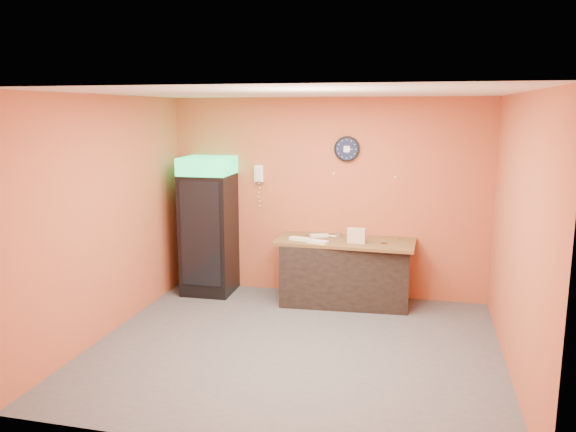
% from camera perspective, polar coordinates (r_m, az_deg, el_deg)
% --- Properties ---
extents(floor, '(4.50, 4.50, 0.00)m').
position_cam_1_polar(floor, '(6.47, 0.72, -13.20)').
color(floor, '#47474C').
rests_on(floor, ground).
extents(back_wall, '(4.50, 0.02, 2.80)m').
position_cam_1_polar(back_wall, '(7.97, 3.92, 1.87)').
color(back_wall, '#C25436').
rests_on(back_wall, floor).
extents(left_wall, '(0.02, 4.00, 2.80)m').
position_cam_1_polar(left_wall, '(6.88, -17.84, -0.04)').
color(left_wall, '#C25436').
rests_on(left_wall, floor).
extents(right_wall, '(0.02, 4.00, 2.80)m').
position_cam_1_polar(right_wall, '(5.97, 22.32, -1.92)').
color(right_wall, '#C25436').
rests_on(right_wall, floor).
extents(ceiling, '(4.50, 4.00, 0.02)m').
position_cam_1_polar(ceiling, '(5.92, 0.79, 12.43)').
color(ceiling, white).
rests_on(ceiling, back_wall).
extents(beverage_cooler, '(0.71, 0.72, 1.97)m').
position_cam_1_polar(beverage_cooler, '(8.11, -8.15, -1.19)').
color(beverage_cooler, black).
rests_on(beverage_cooler, floor).
extents(prep_counter, '(1.74, 0.87, 0.85)m').
position_cam_1_polar(prep_counter, '(7.77, 5.79, -5.77)').
color(prep_counter, black).
rests_on(prep_counter, floor).
extents(wall_clock, '(0.35, 0.06, 0.35)m').
position_cam_1_polar(wall_clock, '(7.82, 6.01, 6.80)').
color(wall_clock, black).
rests_on(wall_clock, back_wall).
extents(wall_phone, '(0.13, 0.11, 0.24)m').
position_cam_1_polar(wall_phone, '(8.10, -2.96, 4.33)').
color(wall_phone, white).
rests_on(wall_phone, back_wall).
extents(butcher_paper, '(1.89, 0.88, 0.04)m').
position_cam_1_polar(butcher_paper, '(7.66, 5.85, -2.58)').
color(butcher_paper, brown).
rests_on(butcher_paper, prep_counter).
extents(sub_roll_stack, '(0.24, 0.10, 0.20)m').
position_cam_1_polar(sub_roll_stack, '(7.47, 6.98, -2.00)').
color(sub_roll_stack, beige).
rests_on(sub_roll_stack, butcher_paper).
extents(wrapped_sandwich_left, '(0.28, 0.16, 0.04)m').
position_cam_1_polar(wrapped_sandwich_left, '(7.60, 1.16, -2.33)').
color(wrapped_sandwich_left, white).
rests_on(wrapped_sandwich_left, butcher_paper).
extents(wrapped_sandwich_mid, '(0.30, 0.19, 0.04)m').
position_cam_1_polar(wrapped_sandwich_mid, '(7.43, 3.00, -2.63)').
color(wrapped_sandwich_mid, white).
rests_on(wrapped_sandwich_mid, butcher_paper).
extents(wrapped_sandwich_right, '(0.27, 0.19, 0.04)m').
position_cam_1_polar(wrapped_sandwich_right, '(7.81, 3.18, -2.00)').
color(wrapped_sandwich_right, white).
rests_on(wrapped_sandwich_right, butcher_paper).
extents(kitchen_tool, '(0.07, 0.07, 0.07)m').
position_cam_1_polar(kitchen_tool, '(7.80, 5.18, -1.92)').
color(kitchen_tool, silver).
rests_on(kitchen_tool, butcher_paper).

